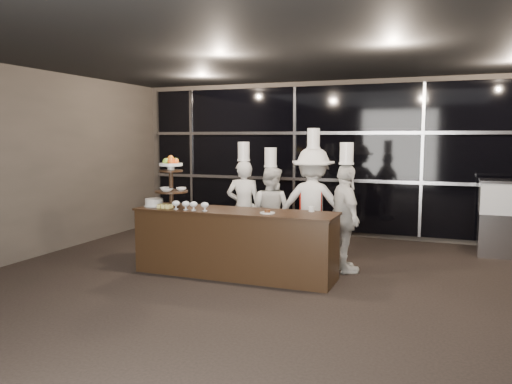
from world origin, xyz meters
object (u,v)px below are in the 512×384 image
at_px(chef_a, 244,206).
at_px(chef_b, 270,211).
at_px(display_stand, 171,178).
at_px(buffet_counter, 235,242).
at_px(chef_d, 345,217).
at_px(chef_c, 313,205).
at_px(layer_cake, 154,202).

xyz_separation_m(chef_a, chef_b, (0.47, -0.02, -0.06)).
distance_m(display_stand, chef_b, 1.72).
height_order(buffet_counter, display_stand, display_stand).
height_order(display_stand, chef_b, chef_b).
relative_size(display_stand, chef_d, 0.40).
height_order(chef_c, chef_d, chef_c).
xyz_separation_m(layer_cake, chef_c, (2.06, 1.23, -0.09)).
xyz_separation_m(display_stand, chef_b, (1.11, 1.17, -0.59)).
xyz_separation_m(layer_cake, chef_d, (2.66, 0.78, -0.18)).
xyz_separation_m(display_stand, chef_d, (2.40, 0.73, -0.54)).
height_order(buffet_counter, chef_c, chef_c).
xyz_separation_m(buffet_counter, display_stand, (-1.00, -0.00, 0.87)).
bearing_deg(display_stand, buffet_counter, 0.01).
distance_m(layer_cake, chef_b, 1.85).
xyz_separation_m(buffet_counter, chef_a, (-0.36, 1.20, 0.34)).
height_order(chef_b, chef_d, chef_d).
height_order(buffet_counter, chef_b, chef_b).
xyz_separation_m(display_stand, layer_cake, (-0.26, -0.05, -0.37)).
bearing_deg(chef_d, chef_a, 165.07).
relative_size(layer_cake, chef_b, 0.17).
bearing_deg(chef_d, chef_b, 160.95).
bearing_deg(layer_cake, display_stand, 10.70).
distance_m(chef_a, chef_c, 1.16).
bearing_deg(chef_a, display_stand, -118.07).
bearing_deg(chef_c, chef_d, -36.90).
distance_m(chef_b, chef_d, 1.36).
bearing_deg(chef_b, chef_a, 177.06).
bearing_deg(chef_b, chef_d, -19.05).
height_order(layer_cake, chef_d, chef_d).
bearing_deg(chef_c, chef_b, -179.71).
height_order(layer_cake, chef_b, chef_b).
bearing_deg(buffet_counter, display_stand, -179.99).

